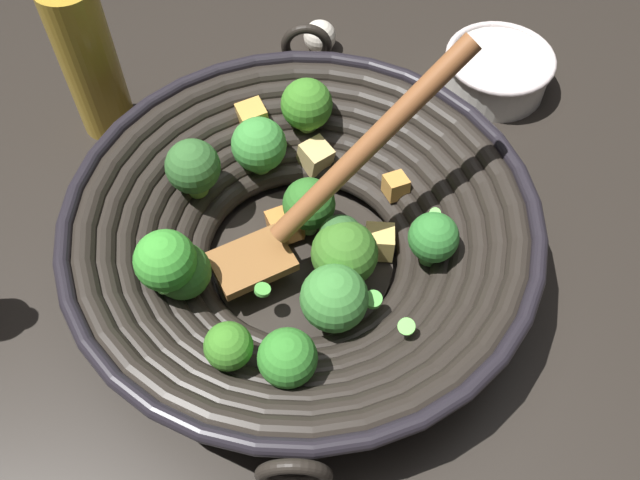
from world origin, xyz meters
The scene contains 5 objects.
ground_plane centered at (0.00, 0.00, 0.00)m, with size 4.00×4.00×0.00m, color #28231E.
wok centered at (0.00, 0.00, 0.06)m, with size 0.42×0.42×0.22m.
cooking_oil_bottle centered at (-0.05, -0.28, 0.09)m, with size 0.06×0.06×0.23m.
prep_bowl centered at (-0.32, 0.06, 0.03)m, with size 0.12×0.12×0.05m.
garlic_bulb centered at (-0.28, -0.15, 0.02)m, with size 0.04×0.04×0.04m, color silver.
Camera 1 is at (0.30, 0.19, 0.55)m, focal length 38.17 mm.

